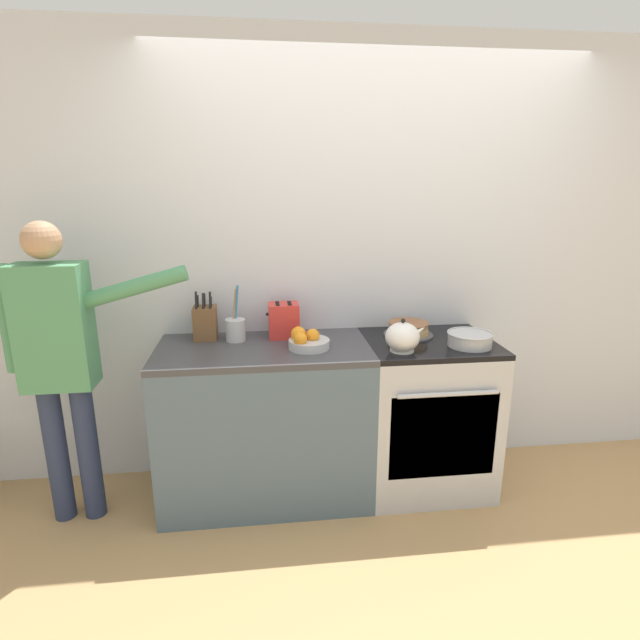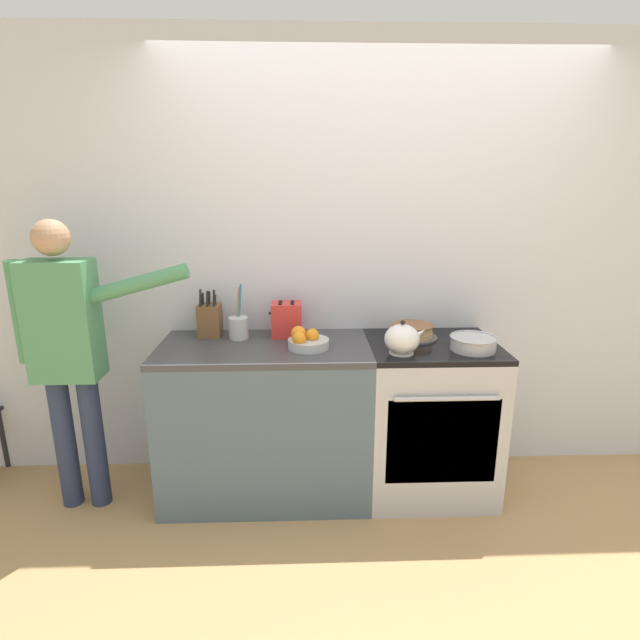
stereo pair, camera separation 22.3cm
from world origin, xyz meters
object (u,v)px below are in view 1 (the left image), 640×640
(knife_block, at_px, (205,322))
(fruit_bowl, at_px, (307,341))
(tea_kettle, at_px, (403,337))
(layer_cake, at_px, (408,329))
(person_baker, at_px, (60,351))
(toaster, at_px, (284,320))
(mixing_bowl, at_px, (470,339))
(stove_range, at_px, (425,413))
(utensil_crock, at_px, (236,329))

(knife_block, bearing_deg, fruit_bowl, -23.14)
(tea_kettle, bearing_deg, layer_cake, 67.29)
(person_baker, bearing_deg, layer_cake, 19.86)
(fruit_bowl, height_order, toaster, toaster)
(tea_kettle, relative_size, mixing_bowl, 0.90)
(mixing_bowl, height_order, toaster, toaster)
(stove_range, relative_size, layer_cake, 3.14)
(layer_cake, height_order, fruit_bowl, fruit_bowl)
(fruit_bowl, height_order, person_baker, person_baker)
(stove_range, height_order, knife_block, knife_block)
(knife_block, height_order, fruit_bowl, knife_block)
(mixing_bowl, xyz_separation_m, knife_block, (-1.46, 0.31, 0.06))
(layer_cake, relative_size, knife_block, 1.01)
(person_baker, bearing_deg, knife_block, 35.52)
(layer_cake, distance_m, fruit_bowl, 0.64)
(mixing_bowl, relative_size, toaster, 1.23)
(mixing_bowl, relative_size, utensil_crock, 0.79)
(tea_kettle, height_order, fruit_bowl, tea_kettle)
(layer_cake, height_order, tea_kettle, tea_kettle)
(knife_block, distance_m, toaster, 0.45)
(toaster, bearing_deg, person_baker, -167.08)
(toaster, distance_m, person_baker, 1.18)
(layer_cake, distance_m, toaster, 0.73)
(person_baker, bearing_deg, fruit_bowl, 15.46)
(fruit_bowl, distance_m, toaster, 0.26)
(toaster, bearing_deg, tea_kettle, -28.19)
(tea_kettle, relative_size, utensil_crock, 0.71)
(stove_range, xyz_separation_m, utensil_crock, (-1.10, 0.13, 0.52))
(layer_cake, xyz_separation_m, mixing_bowl, (0.28, -0.23, 0.00))
(knife_block, bearing_deg, toaster, -2.18)
(mixing_bowl, bearing_deg, knife_block, 168.00)
(layer_cake, xyz_separation_m, utensil_crock, (-1.00, 0.02, 0.03))
(fruit_bowl, bearing_deg, toaster, 116.87)
(utensil_crock, bearing_deg, fruit_bowl, -25.65)
(knife_block, distance_m, fruit_bowl, 0.61)
(mixing_bowl, bearing_deg, fruit_bowl, 175.57)
(stove_range, height_order, fruit_bowl, fruit_bowl)
(tea_kettle, relative_size, toaster, 1.11)
(stove_range, distance_m, toaster, 1.01)
(tea_kettle, height_order, knife_block, knife_block)
(stove_range, relative_size, person_baker, 0.57)
(fruit_bowl, bearing_deg, utensil_crock, 154.35)
(tea_kettle, bearing_deg, stove_range, 37.38)
(fruit_bowl, relative_size, person_baker, 0.14)
(mixing_bowl, xyz_separation_m, person_baker, (-2.15, 0.03, 0.01))
(utensil_crock, height_order, toaster, utensil_crock)
(mixing_bowl, bearing_deg, stove_range, 146.48)
(stove_range, bearing_deg, utensil_crock, 173.03)
(knife_block, relative_size, toaster, 1.41)
(knife_block, bearing_deg, person_baker, -158.13)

